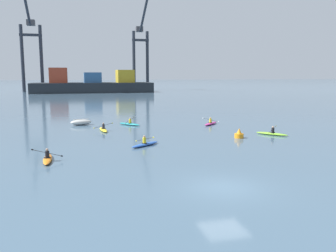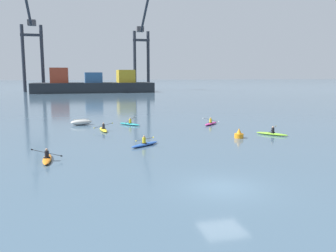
# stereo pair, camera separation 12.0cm
# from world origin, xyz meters

# --- Properties ---
(ground_plane) EXTENTS (800.00, 800.00, 0.00)m
(ground_plane) POSITION_xyz_m (0.00, 0.00, 0.00)
(ground_plane) COLOR #425B70
(container_barge) EXTENTS (41.25, 11.74, 8.50)m
(container_barge) POSITION_xyz_m (-1.86, 109.75, 2.78)
(container_barge) COLOR #1E2328
(container_barge) RESTS_ON ground
(gantry_crane_west) EXTENTS (7.63, 18.28, 32.65)m
(gantry_crane_west) POSITION_xyz_m (-22.33, 119.50, 16.40)
(gantry_crane_west) COLOR #232833
(gantry_crane_west) RESTS_ON ground
(gantry_crane_west_mid) EXTENTS (6.64, 20.60, 34.45)m
(gantry_crane_west_mid) POSITION_xyz_m (17.95, 122.85, 16.52)
(gantry_crane_west_mid) COLOR #232833
(gantry_crane_west_mid) RESTS_ON ground
(capsized_dinghy) EXTENTS (2.77, 1.61, 0.76)m
(capsized_dinghy) POSITION_xyz_m (-7.28, 27.53, 0.35)
(capsized_dinghy) COLOR beige
(capsized_dinghy) RESTS_ON ground
(channel_buoy) EXTENTS (0.90, 0.90, 1.00)m
(channel_buoy) POSITION_xyz_m (7.77, 14.13, 0.36)
(channel_buoy) COLOR orange
(channel_buoy) RESTS_ON ground
(kayak_magenta) EXTENTS (2.82, 2.84, 0.95)m
(kayak_magenta) POSITION_xyz_m (8.54, 23.75, 0.17)
(kayak_magenta) COLOR #C13384
(kayak_magenta) RESTS_ON ground
(kayak_yellow) EXTENTS (2.24, 3.44, 0.95)m
(kayak_yellow) POSITION_xyz_m (-4.96, 22.11, 0.17)
(kayak_yellow) COLOR yellow
(kayak_yellow) RESTS_ON ground
(kayak_teal) EXTENTS (2.58, 3.04, 1.06)m
(kayak_teal) POSITION_xyz_m (-1.42, 25.90, 0.17)
(kayak_teal) COLOR teal
(kayak_teal) RESTS_ON ground
(kayak_blue) EXTENTS (3.06, 2.56, 0.96)m
(kayak_blue) POSITION_xyz_m (-2.05, 12.61, 0.17)
(kayak_blue) COLOR #2856B2
(kayak_blue) RESTS_ON ground
(kayak_lime) EXTENTS (2.57, 3.04, 0.95)m
(kayak_lime) POSITION_xyz_m (11.88, 14.86, 0.17)
(kayak_lime) COLOR #7ABC2D
(kayak_lime) RESTS_ON ground
(kayak_orange) EXTENTS (2.22, 3.40, 0.98)m
(kayak_orange) POSITION_xyz_m (-10.02, 9.00, 0.17)
(kayak_orange) COLOR orange
(kayak_orange) RESTS_ON ground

